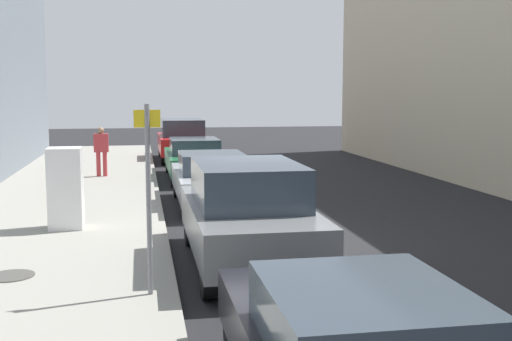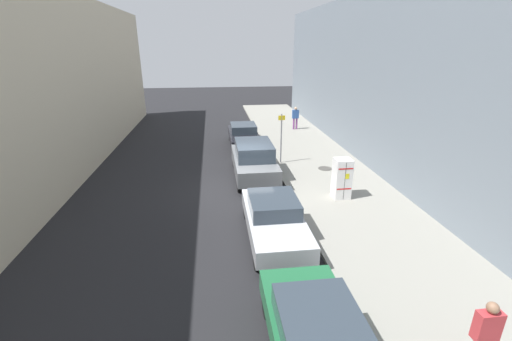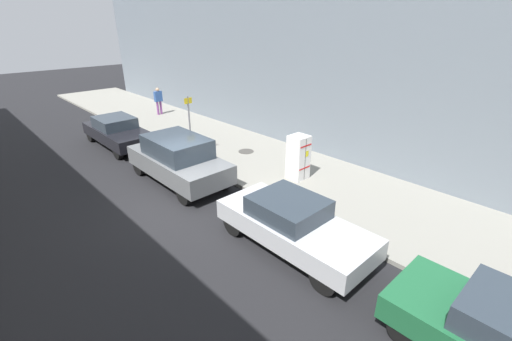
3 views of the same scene
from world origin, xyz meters
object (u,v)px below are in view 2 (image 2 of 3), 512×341
at_px(pedestrian_standing_near, 485,333).
at_px(pedestrian_walking_far, 295,116).
at_px(street_sign_post, 281,136).
at_px(parked_sedan_dark, 244,135).
at_px(parked_suv_gray, 254,160).
at_px(parked_sedan_silver, 274,218).
at_px(discarded_refrigerator, 342,178).

bearing_deg(pedestrian_standing_near, pedestrian_walking_far, -72.34).
bearing_deg(street_sign_post, parked_sedan_dark, -66.94).
relative_size(pedestrian_walking_far, pedestrian_standing_near, 1.03).
relative_size(pedestrian_walking_far, parked_suv_gray, 0.37).
height_order(pedestrian_standing_near, parked_sedan_silver, pedestrian_standing_near).
relative_size(pedestrian_standing_near, parked_sedan_dark, 0.36).
bearing_deg(parked_suv_gray, discarded_refrigerator, 137.32).
xyz_separation_m(parked_sedan_dark, parked_suv_gray, (-0.00, 5.58, 0.19)).
bearing_deg(pedestrian_standing_near, parked_suv_gray, -53.83).
distance_m(discarded_refrigerator, pedestrian_walking_far, 12.36).
height_order(discarded_refrigerator, parked_suv_gray, discarded_refrigerator).
xyz_separation_m(parked_suv_gray, parked_sedan_silver, (0.00, 5.67, -0.18)).
relative_size(parked_sedan_dark, parked_suv_gray, 1.00).
bearing_deg(parked_sedan_silver, discarded_refrigerator, -141.52).
bearing_deg(discarded_refrigerator, pedestrian_walking_far, -94.41).
xyz_separation_m(discarded_refrigerator, pedestrian_walking_far, (-0.95, -12.32, 0.14)).
xyz_separation_m(discarded_refrigerator, street_sign_post, (1.64, -4.72, 0.65)).
bearing_deg(parked_suv_gray, parked_sedan_dark, -90.00).
height_order(pedestrian_walking_far, parked_suv_gray, pedestrian_walking_far).
bearing_deg(discarded_refrigerator, pedestrian_standing_near, 88.23).
relative_size(street_sign_post, pedestrian_walking_far, 1.58).
height_order(parked_sedan_dark, parked_suv_gray, parked_suv_gray).
bearing_deg(parked_sedan_dark, pedestrian_walking_far, -138.96).
distance_m(discarded_refrigerator, parked_sedan_dark, 9.23).
distance_m(pedestrian_walking_far, parked_suv_gray, 10.21).
height_order(pedestrian_walking_far, pedestrian_standing_near, pedestrian_walking_far).
xyz_separation_m(street_sign_post, parked_suv_gray, (1.66, 1.68, -0.70)).
distance_m(parked_sedan_dark, parked_sedan_silver, 11.24).
bearing_deg(parked_sedan_dark, street_sign_post, 113.06).
bearing_deg(pedestrian_standing_near, parked_sedan_silver, -40.36).
bearing_deg(parked_sedan_silver, pedestrian_standing_near, 118.63).
xyz_separation_m(discarded_refrigerator, parked_suv_gray, (3.30, -3.04, -0.05)).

